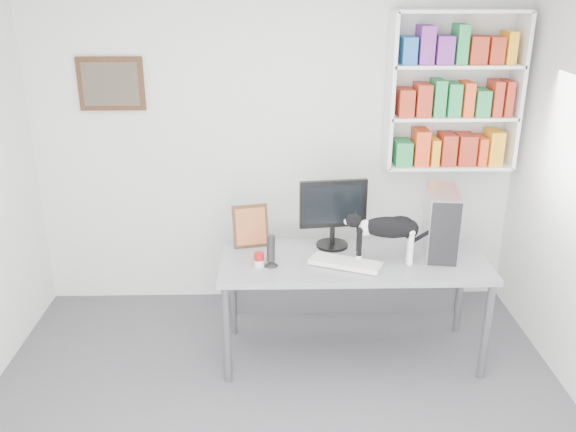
{
  "coord_description": "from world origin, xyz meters",
  "views": [
    {
      "loc": [
        -0.01,
        -2.93,
        2.64
      ],
      "look_at": [
        0.09,
        1.53,
        0.94
      ],
      "focal_mm": 38.0,
      "sensor_mm": 36.0,
      "label": 1
    }
  ],
  "objects_px": {
    "soup_can": "(259,260)",
    "monitor": "(333,213)",
    "pc_tower": "(441,222)",
    "keyboard": "(346,263)",
    "desk": "(352,308)",
    "speaker": "(271,250)",
    "leaning_print": "(250,225)",
    "bookshelf": "(454,91)",
    "cat": "(387,239)"
  },
  "relations": [
    {
      "from": "soup_can",
      "to": "monitor",
      "type": "bearing_deg",
      "value": 32.25
    },
    {
      "from": "monitor",
      "to": "soup_can",
      "type": "xyz_separation_m",
      "value": [
        -0.54,
        -0.34,
        -0.21
      ]
    },
    {
      "from": "pc_tower",
      "to": "soup_can",
      "type": "distance_m",
      "value": 1.34
    },
    {
      "from": "keyboard",
      "to": "desk",
      "type": "bearing_deg",
      "value": 77.72
    },
    {
      "from": "speaker",
      "to": "leaning_print",
      "type": "xyz_separation_m",
      "value": [
        -0.15,
        0.36,
        0.05
      ]
    },
    {
      "from": "bookshelf",
      "to": "monitor",
      "type": "height_order",
      "value": "bookshelf"
    },
    {
      "from": "speaker",
      "to": "soup_can",
      "type": "xyz_separation_m",
      "value": [
        -0.08,
        -0.01,
        -0.07
      ]
    },
    {
      "from": "speaker",
      "to": "pc_tower",
      "type": "bearing_deg",
      "value": 15.75
    },
    {
      "from": "monitor",
      "to": "leaning_print",
      "type": "distance_m",
      "value": 0.62
    },
    {
      "from": "monitor",
      "to": "soup_can",
      "type": "height_order",
      "value": "monitor"
    },
    {
      "from": "leaning_print",
      "to": "cat",
      "type": "distance_m",
      "value": 1.02
    },
    {
      "from": "desk",
      "to": "speaker",
      "type": "distance_m",
      "value": 0.79
    },
    {
      "from": "bookshelf",
      "to": "monitor",
      "type": "xyz_separation_m",
      "value": [
        -0.98,
        -0.59,
        -0.79
      ]
    },
    {
      "from": "soup_can",
      "to": "cat",
      "type": "xyz_separation_m",
      "value": [
        0.9,
        0.06,
        0.13
      ]
    },
    {
      "from": "speaker",
      "to": "desk",
      "type": "bearing_deg",
      "value": 15.6
    },
    {
      "from": "keyboard",
      "to": "bookshelf",
      "type": "bearing_deg",
      "value": 68.41
    },
    {
      "from": "keyboard",
      "to": "pc_tower",
      "type": "distance_m",
      "value": 0.76
    },
    {
      "from": "monitor",
      "to": "cat",
      "type": "distance_m",
      "value": 0.46
    },
    {
      "from": "cat",
      "to": "soup_can",
      "type": "bearing_deg",
      "value": -169.88
    },
    {
      "from": "pc_tower",
      "to": "cat",
      "type": "bearing_deg",
      "value": -151.13
    },
    {
      "from": "speaker",
      "to": "monitor",
      "type": "bearing_deg",
      "value": 42.08
    },
    {
      "from": "monitor",
      "to": "keyboard",
      "type": "height_order",
      "value": "monitor"
    },
    {
      "from": "monitor",
      "to": "pc_tower",
      "type": "distance_m",
      "value": 0.78
    },
    {
      "from": "pc_tower",
      "to": "speaker",
      "type": "bearing_deg",
      "value": -162.56
    },
    {
      "from": "desk",
      "to": "soup_can",
      "type": "relative_size",
      "value": 18.53
    },
    {
      "from": "cat",
      "to": "keyboard",
      "type": "bearing_deg",
      "value": -164.06
    },
    {
      "from": "cat",
      "to": "speaker",
      "type": "bearing_deg",
      "value": -170.43
    },
    {
      "from": "bookshelf",
      "to": "cat",
      "type": "relative_size",
      "value": 2.14
    },
    {
      "from": "desk",
      "to": "monitor",
      "type": "xyz_separation_m",
      "value": [
        -0.14,
        0.23,
        0.66
      ]
    },
    {
      "from": "bookshelf",
      "to": "soup_can",
      "type": "height_order",
      "value": "bookshelf"
    },
    {
      "from": "bookshelf",
      "to": "soup_can",
      "type": "relative_size",
      "value": 12.04
    },
    {
      "from": "cat",
      "to": "leaning_print",
      "type": "bearing_deg",
      "value": 168.46
    },
    {
      "from": "bookshelf",
      "to": "monitor",
      "type": "relative_size",
      "value": 2.33
    },
    {
      "from": "keyboard",
      "to": "soup_can",
      "type": "height_order",
      "value": "soup_can"
    },
    {
      "from": "bookshelf",
      "to": "speaker",
      "type": "bearing_deg",
      "value": -147.42
    },
    {
      "from": "speaker",
      "to": "cat",
      "type": "distance_m",
      "value": 0.82
    },
    {
      "from": "speaker",
      "to": "leaning_print",
      "type": "bearing_deg",
      "value": 119.61
    },
    {
      "from": "monitor",
      "to": "cat",
      "type": "bearing_deg",
      "value": -45.62
    },
    {
      "from": "keyboard",
      "to": "soup_can",
      "type": "bearing_deg",
      "value": -155.94
    },
    {
      "from": "keyboard",
      "to": "leaning_print",
      "type": "xyz_separation_m",
      "value": [
        -0.68,
        0.36,
        0.15
      ]
    },
    {
      "from": "soup_can",
      "to": "cat",
      "type": "height_order",
      "value": "cat"
    },
    {
      "from": "bookshelf",
      "to": "keyboard",
      "type": "height_order",
      "value": "bookshelf"
    },
    {
      "from": "bookshelf",
      "to": "monitor",
      "type": "distance_m",
      "value": 1.4
    },
    {
      "from": "keyboard",
      "to": "cat",
      "type": "xyz_separation_m",
      "value": [
        0.29,
        0.05,
        0.16
      ]
    },
    {
      "from": "leaning_print",
      "to": "cat",
      "type": "relative_size",
      "value": 0.57
    },
    {
      "from": "keyboard",
      "to": "pc_tower",
      "type": "bearing_deg",
      "value": 39.44
    },
    {
      "from": "cat",
      "to": "bookshelf",
      "type": "bearing_deg",
      "value": 60.8
    },
    {
      "from": "desk",
      "to": "keyboard",
      "type": "distance_m",
      "value": 0.43
    },
    {
      "from": "keyboard",
      "to": "soup_can",
      "type": "distance_m",
      "value": 0.61
    },
    {
      "from": "monitor",
      "to": "keyboard",
      "type": "xyz_separation_m",
      "value": [
        0.07,
        -0.33,
        -0.25
      ]
    }
  ]
}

